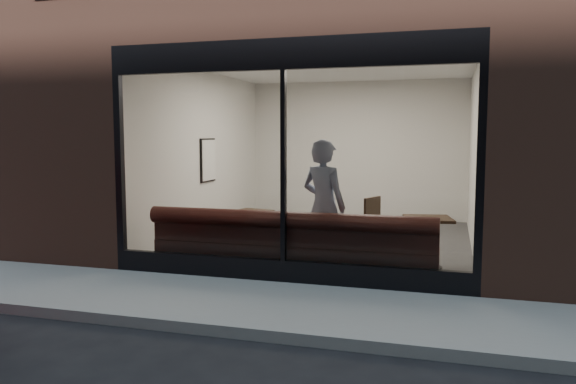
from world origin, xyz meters
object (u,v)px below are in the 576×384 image
(person, at_px, (324,206))
(cafe_chair_right, at_px, (362,239))
(banquette, at_px, (292,259))
(cafe_table_right, at_px, (428,219))
(cafe_table_left, at_px, (251,212))

(person, relative_size, cafe_chair_right, 4.06)
(banquette, bearing_deg, person, 36.44)
(banquette, distance_m, cafe_table_right, 2.10)
(cafe_table_left, height_order, cafe_chair_right, cafe_table_left)
(banquette, xyz_separation_m, cafe_table_left, (-0.93, 0.91, 0.52))
(cafe_table_right, bearing_deg, cafe_chair_right, 142.85)
(banquette, relative_size, cafe_table_left, 7.27)
(cafe_table_right, distance_m, cafe_chair_right, 1.46)
(person, relative_size, cafe_table_left, 3.46)
(banquette, xyz_separation_m, cafe_table_right, (1.81, 0.93, 0.52))
(banquette, height_order, cafe_table_left, cafe_table_left)
(cafe_table_right, xyz_separation_m, cafe_chair_right, (-1.09, 0.83, -0.50))
(banquette, bearing_deg, cafe_table_right, 27.19)
(banquette, distance_m, person, 0.87)
(banquette, distance_m, cafe_table_left, 1.40)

